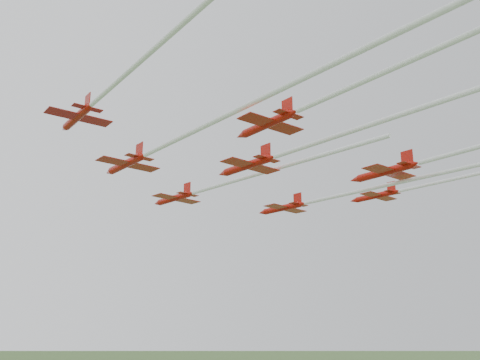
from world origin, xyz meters
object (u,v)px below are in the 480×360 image
jet_row3_mid (338,135)px  jet_row3_right (456,179)px  jet_lead (214,187)px  jet_row2_right (325,199)px  jet_row2_left (186,135)px  jet_row3_left (150,53)px  jet_row4_left (379,74)px

jet_row3_mid → jet_row3_right: 29.11m
jet_lead → jet_row3_right: 40.24m
jet_row2_right → jet_lead: bearing=126.7°
jet_row2_left → jet_row3_left: size_ratio=0.96×
jet_row3_left → jet_row3_right: size_ratio=1.15×
jet_row2_left → jet_row2_right: jet_row2_left is taller
jet_row2_right → jet_row4_left: size_ratio=0.75×
jet_row2_left → jet_row2_right: bearing=5.2°
jet_row2_left → jet_row4_left: size_ratio=1.06×
jet_row3_left → jet_row2_right: bearing=25.7°
jet_row2_left → jet_row3_mid: 19.85m
jet_lead → jet_row2_right: bearing=-53.5°
jet_lead → jet_row2_left: size_ratio=0.81×
jet_row2_left → jet_row2_right: size_ratio=1.41×
jet_row3_left → jet_row4_left: size_ratio=1.10×
jet_row2_right → jet_row2_left: bearing=-178.3°
jet_row3_left → jet_row4_left: (18.90, -10.59, -1.64)m
jet_lead → jet_row3_mid: bearing=-100.3°
jet_row3_right → jet_row4_left: size_ratio=0.96×
jet_row4_left → jet_lead: bearing=73.1°
jet_row2_left → jet_row4_left: jet_row2_left is taller
jet_lead → jet_row3_mid: size_ratio=0.78×
jet_row2_left → jet_row3_left: (-12.33, -17.12, 0.21)m
jet_row2_right → jet_row3_mid: 23.21m
jet_row3_right → jet_row4_left: jet_row3_right is taller
jet_row2_right → jet_row3_right: jet_row3_right is taller
jet_lead → jet_row3_mid: 31.46m
jet_lead → jet_row3_left: (-27.81, -36.79, 0.40)m
jet_row2_left → jet_row3_mid: bearing=-44.0°
jet_row3_left → jet_row3_right: (57.14, 9.25, -1.12)m
jet_row2_left → jet_row4_left: 28.51m
jet_row3_left → jet_row3_mid: (28.30, 5.34, -0.77)m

